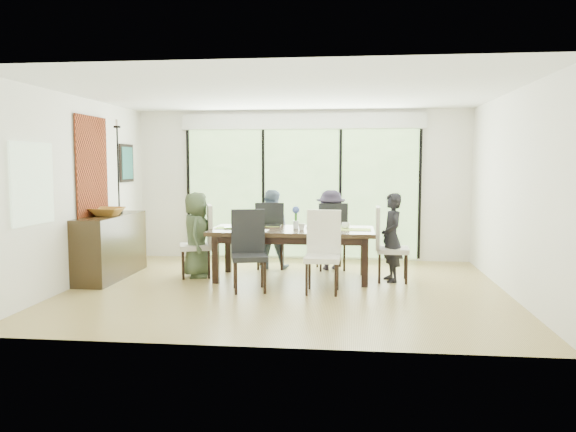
# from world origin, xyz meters

# --- Properties ---
(floor) EXTENTS (6.00, 5.00, 0.01)m
(floor) POSITION_xyz_m (0.00, 0.00, -0.01)
(floor) COLOR olive
(floor) RESTS_ON ground
(ceiling) EXTENTS (6.00, 5.00, 0.01)m
(ceiling) POSITION_xyz_m (0.00, 0.00, 2.71)
(ceiling) COLOR white
(ceiling) RESTS_ON wall_back
(wall_back) EXTENTS (6.00, 0.02, 2.70)m
(wall_back) POSITION_xyz_m (0.00, 2.51, 1.35)
(wall_back) COLOR white
(wall_back) RESTS_ON floor
(wall_front) EXTENTS (6.00, 0.02, 2.70)m
(wall_front) POSITION_xyz_m (0.00, -2.51, 1.35)
(wall_front) COLOR beige
(wall_front) RESTS_ON floor
(wall_left) EXTENTS (0.02, 5.00, 2.70)m
(wall_left) POSITION_xyz_m (-3.01, 0.00, 1.35)
(wall_left) COLOR white
(wall_left) RESTS_ON floor
(wall_right) EXTENTS (0.02, 5.00, 2.70)m
(wall_right) POSITION_xyz_m (3.01, 0.00, 1.35)
(wall_right) COLOR silver
(wall_right) RESTS_ON floor
(glass_doors) EXTENTS (4.20, 0.02, 2.30)m
(glass_doors) POSITION_xyz_m (0.00, 2.47, 1.20)
(glass_doors) COLOR #598C3F
(glass_doors) RESTS_ON wall_back
(blinds_header) EXTENTS (4.40, 0.06, 0.28)m
(blinds_header) POSITION_xyz_m (0.00, 2.46, 2.50)
(blinds_header) COLOR white
(blinds_header) RESTS_ON wall_back
(mullion_a) EXTENTS (0.05, 0.04, 2.30)m
(mullion_a) POSITION_xyz_m (-2.10, 2.46, 1.20)
(mullion_a) COLOR black
(mullion_a) RESTS_ON wall_back
(mullion_b) EXTENTS (0.05, 0.04, 2.30)m
(mullion_b) POSITION_xyz_m (-0.70, 2.46, 1.20)
(mullion_b) COLOR black
(mullion_b) RESTS_ON wall_back
(mullion_c) EXTENTS (0.05, 0.04, 2.30)m
(mullion_c) POSITION_xyz_m (0.70, 2.46, 1.20)
(mullion_c) COLOR black
(mullion_c) RESTS_ON wall_back
(mullion_d) EXTENTS (0.05, 0.04, 2.30)m
(mullion_d) POSITION_xyz_m (2.10, 2.46, 1.20)
(mullion_d) COLOR black
(mullion_d) RESTS_ON wall_back
(side_window) EXTENTS (0.02, 0.90, 1.00)m
(side_window) POSITION_xyz_m (-2.97, -1.20, 1.50)
(side_window) COLOR #8CAD7F
(side_window) RESTS_ON wall_left
(deck) EXTENTS (6.00, 1.80, 0.10)m
(deck) POSITION_xyz_m (0.00, 3.40, -0.05)
(deck) COLOR brown
(deck) RESTS_ON ground
(rail_top) EXTENTS (6.00, 0.08, 0.06)m
(rail_top) POSITION_xyz_m (0.00, 4.20, 0.55)
(rail_top) COLOR brown
(rail_top) RESTS_ON deck
(foliage_left) EXTENTS (3.20, 3.20, 3.20)m
(foliage_left) POSITION_xyz_m (-1.80, 5.20, 1.44)
(foliage_left) COLOR #14380F
(foliage_left) RESTS_ON ground
(foliage_mid) EXTENTS (4.00, 4.00, 4.00)m
(foliage_mid) POSITION_xyz_m (0.40, 5.80, 1.80)
(foliage_mid) COLOR #14380F
(foliage_mid) RESTS_ON ground
(foliage_right) EXTENTS (2.80, 2.80, 2.80)m
(foliage_right) POSITION_xyz_m (2.20, 5.00, 1.26)
(foliage_right) COLOR #14380F
(foliage_right) RESTS_ON ground
(foliage_far) EXTENTS (3.60, 3.60, 3.60)m
(foliage_far) POSITION_xyz_m (-0.60, 6.50, 1.62)
(foliage_far) COLOR #14380F
(foliage_far) RESTS_ON ground
(table_top) EXTENTS (2.44, 1.12, 0.06)m
(table_top) POSITION_xyz_m (0.01, 0.69, 0.73)
(table_top) COLOR black
(table_top) RESTS_ON floor
(table_apron) EXTENTS (2.24, 0.92, 0.10)m
(table_apron) POSITION_xyz_m (0.01, 0.69, 0.64)
(table_apron) COLOR black
(table_apron) RESTS_ON floor
(table_leg_fl) EXTENTS (0.09, 0.09, 0.70)m
(table_leg_fl) POSITION_xyz_m (-1.07, 0.26, 0.35)
(table_leg_fl) COLOR black
(table_leg_fl) RESTS_ON floor
(table_leg_fr) EXTENTS (0.09, 0.09, 0.70)m
(table_leg_fr) POSITION_xyz_m (1.09, 0.26, 0.35)
(table_leg_fr) COLOR black
(table_leg_fr) RESTS_ON floor
(table_leg_bl) EXTENTS (0.09, 0.09, 0.70)m
(table_leg_bl) POSITION_xyz_m (-1.07, 1.12, 0.35)
(table_leg_bl) COLOR black
(table_leg_bl) RESTS_ON floor
(table_leg_br) EXTENTS (0.09, 0.09, 0.70)m
(table_leg_br) POSITION_xyz_m (1.09, 1.12, 0.35)
(table_leg_br) COLOR black
(table_leg_br) RESTS_ON floor
(chair_left_end) EXTENTS (0.59, 0.59, 1.12)m
(chair_left_end) POSITION_xyz_m (-1.49, 0.69, 0.56)
(chair_left_end) COLOR silver
(chair_left_end) RESTS_ON floor
(chair_right_end) EXTENTS (0.49, 0.49, 1.12)m
(chair_right_end) POSITION_xyz_m (1.51, 0.69, 0.56)
(chair_right_end) COLOR beige
(chair_right_end) RESTS_ON floor
(chair_far_left) EXTENTS (0.50, 0.50, 1.12)m
(chair_far_left) POSITION_xyz_m (-0.44, 1.54, 0.56)
(chair_far_left) COLOR black
(chair_far_left) RESTS_ON floor
(chair_far_right) EXTENTS (0.55, 0.55, 1.12)m
(chair_far_right) POSITION_xyz_m (0.56, 1.54, 0.56)
(chair_far_right) COLOR black
(chair_far_right) RESTS_ON floor
(chair_near_left) EXTENTS (0.57, 0.57, 1.12)m
(chair_near_left) POSITION_xyz_m (-0.49, -0.18, 0.56)
(chair_near_left) COLOR black
(chair_near_left) RESTS_ON floor
(chair_near_right) EXTENTS (0.48, 0.48, 1.12)m
(chair_near_right) POSITION_xyz_m (0.51, -0.18, 0.56)
(chair_near_right) COLOR white
(chair_near_right) RESTS_ON floor
(person_left_end) EXTENTS (0.46, 0.66, 1.31)m
(person_left_end) POSITION_xyz_m (-1.47, 0.69, 0.66)
(person_left_end) COLOR #425237
(person_left_end) RESTS_ON floor
(person_right_end) EXTENTS (0.52, 0.68, 1.31)m
(person_right_end) POSITION_xyz_m (1.49, 0.69, 0.66)
(person_right_end) COLOR black
(person_right_end) RESTS_ON floor
(person_far_left) EXTENTS (0.62, 0.40, 1.31)m
(person_far_left) POSITION_xyz_m (-0.44, 1.52, 0.66)
(person_far_left) COLOR slate
(person_far_left) RESTS_ON floor
(person_far_right) EXTENTS (0.69, 0.53, 1.31)m
(person_far_right) POSITION_xyz_m (0.56, 1.52, 0.66)
(person_far_right) COLOR #241E2D
(person_far_right) RESTS_ON floor
(placemat_left) EXTENTS (0.45, 0.33, 0.01)m
(placemat_left) POSITION_xyz_m (-0.94, 0.69, 0.77)
(placemat_left) COLOR #87BA42
(placemat_left) RESTS_ON table_top
(placemat_right) EXTENTS (0.45, 0.33, 0.01)m
(placemat_right) POSITION_xyz_m (0.96, 0.69, 0.77)
(placemat_right) COLOR #9FBA42
(placemat_right) RESTS_ON table_top
(placemat_far_l) EXTENTS (0.45, 0.33, 0.01)m
(placemat_far_l) POSITION_xyz_m (-0.44, 1.09, 0.77)
(placemat_far_l) COLOR #7FA63B
(placemat_far_l) RESTS_ON table_top
(placemat_far_r) EXTENTS (0.45, 0.33, 0.01)m
(placemat_far_r) POSITION_xyz_m (0.56, 1.09, 0.77)
(placemat_far_r) COLOR #76AC3D
(placemat_far_r) RESTS_ON table_top
(placemat_paper) EXTENTS (0.45, 0.33, 0.01)m
(placemat_paper) POSITION_xyz_m (-0.54, 0.39, 0.77)
(placemat_paper) COLOR white
(placemat_paper) RESTS_ON table_top
(tablet_far_l) EXTENTS (0.26, 0.18, 0.01)m
(tablet_far_l) POSITION_xyz_m (-0.34, 1.04, 0.78)
(tablet_far_l) COLOR black
(tablet_far_l) RESTS_ON table_top
(tablet_far_r) EXTENTS (0.24, 0.17, 0.01)m
(tablet_far_r) POSITION_xyz_m (0.51, 1.04, 0.77)
(tablet_far_r) COLOR black
(tablet_far_r) RESTS_ON table_top
(papers) EXTENTS (0.31, 0.22, 0.00)m
(papers) POSITION_xyz_m (0.71, 0.64, 0.77)
(papers) COLOR white
(papers) RESTS_ON table_top
(platter_base) EXTENTS (0.26, 0.26, 0.02)m
(platter_base) POSITION_xyz_m (-0.54, 0.39, 0.78)
(platter_base) COLOR white
(platter_base) RESTS_ON table_top
(platter_snacks) EXTENTS (0.20, 0.20, 0.01)m
(platter_snacks) POSITION_xyz_m (-0.54, 0.39, 0.80)
(platter_snacks) COLOR #C05716
(platter_snacks) RESTS_ON table_top
(vase) EXTENTS (0.08, 0.08, 0.12)m
(vase) POSITION_xyz_m (0.06, 0.74, 0.82)
(vase) COLOR silver
(vase) RESTS_ON table_top
(hyacinth_stems) EXTENTS (0.04, 0.04, 0.16)m
(hyacinth_stems) POSITION_xyz_m (0.06, 0.74, 0.95)
(hyacinth_stems) COLOR #337226
(hyacinth_stems) RESTS_ON table_top
(hyacinth_blooms) EXTENTS (0.11, 0.11, 0.11)m
(hyacinth_blooms) POSITION_xyz_m (0.06, 0.74, 1.05)
(hyacinth_blooms) COLOR #455BAD
(hyacinth_blooms) RESTS_ON table_top
(laptop) EXTENTS (0.38, 0.29, 0.03)m
(laptop) POSITION_xyz_m (-0.84, 0.59, 0.78)
(laptop) COLOR silver
(laptop) RESTS_ON table_top
(cup_a) EXTENTS (0.16, 0.16, 0.10)m
(cup_a) POSITION_xyz_m (-0.69, 0.84, 0.81)
(cup_a) COLOR white
(cup_a) RESTS_ON table_top
(cup_b) EXTENTS (0.12, 0.12, 0.09)m
(cup_b) POSITION_xyz_m (0.16, 0.59, 0.81)
(cup_b) COLOR white
(cup_b) RESTS_ON table_top
(cup_c) EXTENTS (0.14, 0.14, 0.10)m
(cup_c) POSITION_xyz_m (0.81, 0.79, 0.81)
(cup_c) COLOR white
(cup_c) RESTS_ON table_top
(book) EXTENTS (0.26, 0.28, 0.02)m
(book) POSITION_xyz_m (0.26, 0.74, 0.77)
(book) COLOR white
(book) RESTS_ON table_top
(sideboard) EXTENTS (0.48, 1.71, 0.96)m
(sideboard) POSITION_xyz_m (-2.76, 0.51, 0.48)
(sideboard) COLOR black
(sideboard) RESTS_ON floor
(bowl) EXTENTS (0.51, 0.51, 0.12)m
(bowl) POSITION_xyz_m (-2.76, 0.41, 1.02)
(bowl) COLOR #976221
(bowl) RESTS_ON sideboard
(candlestick_base) EXTENTS (0.11, 0.11, 0.04)m
(candlestick_base) POSITION_xyz_m (-2.76, 0.86, 0.98)
(candlestick_base) COLOR black
(candlestick_base) RESTS_ON sideboard
(candlestick_shaft) EXTENTS (0.03, 0.03, 1.33)m
(candlestick_shaft) POSITION_xyz_m (-2.76, 0.86, 1.65)
(candlestick_shaft) COLOR black
(candlestick_shaft) RESTS_ON sideboard
(candlestick_pan) EXTENTS (0.11, 0.11, 0.03)m
(candlestick_pan) POSITION_xyz_m (-2.76, 0.86, 2.31)
(candlestick_pan) COLOR black
(candlestick_pan) RESTS_ON sideboard
(candle) EXTENTS (0.04, 0.04, 0.11)m
(candle) POSITION_xyz_m (-2.76, 0.86, 2.38)
(candle) COLOR silver
(candle) RESTS_ON sideboard
(tapestry) EXTENTS (0.02, 1.00, 1.50)m
(tapestry) POSITION_xyz_m (-2.97, 0.40, 1.70)
(tapestry) COLOR #9B3416
(tapestry) RESTS_ON wall_left
(art_frame) EXTENTS (0.03, 0.55, 0.65)m
(art_frame) POSITION_xyz_m (-2.97, 1.70, 1.75)
(art_frame) COLOR black
(art_frame) RESTS_ON wall_left
(art_canvas) EXTENTS (0.01, 0.45, 0.55)m
(art_canvas) POSITION_xyz_m (-2.95, 1.70, 1.75)
(art_canvas) COLOR #184E4A
(art_canvas) RESTS_ON wall_left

